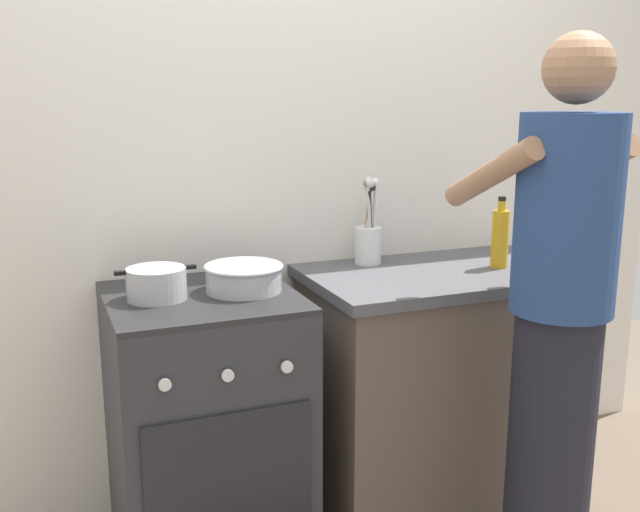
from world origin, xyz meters
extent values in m
cube|color=silver|center=(0.20, 0.50, 1.25)|extent=(3.20, 0.10, 2.50)
cube|color=brown|center=(0.55, 0.15, 0.43)|extent=(0.96, 0.56, 0.86)
cube|color=#4C4C51|center=(0.55, 0.15, 0.88)|extent=(1.00, 0.60, 0.04)
cube|color=#2D2D33|center=(-0.35, 0.15, 0.44)|extent=(0.60, 0.60, 0.88)
cube|color=#232326|center=(-0.35, 0.15, 0.89)|extent=(0.60, 0.60, 0.02)
cube|color=black|center=(-0.35, -0.16, 0.42)|extent=(0.51, 0.01, 0.40)
cylinder|color=silver|center=(-0.53, -0.16, 0.74)|extent=(0.04, 0.01, 0.04)
cylinder|color=silver|center=(-0.35, -0.16, 0.74)|extent=(0.04, 0.01, 0.04)
cylinder|color=silver|center=(-0.17, -0.16, 0.74)|extent=(0.04, 0.01, 0.04)
cylinder|color=#B2B2B7|center=(-0.49, 0.15, 0.95)|extent=(0.19, 0.19, 0.10)
cube|color=black|center=(-0.60, 0.15, 0.99)|extent=(0.04, 0.02, 0.01)
cube|color=black|center=(-0.38, 0.15, 0.99)|extent=(0.04, 0.02, 0.01)
cylinder|color=#B7B7BC|center=(-0.21, 0.14, 0.94)|extent=(0.25, 0.25, 0.09)
torus|color=#B7B7BC|center=(-0.21, 0.14, 0.98)|extent=(0.26, 0.26, 0.01)
cylinder|color=silver|center=(0.34, 0.35, 0.97)|extent=(0.10, 0.10, 0.14)
cylinder|color=black|center=(0.34, 0.34, 1.05)|extent=(0.04, 0.04, 0.26)
sphere|color=black|center=(0.34, 0.34, 1.19)|extent=(0.03, 0.03, 0.03)
cylinder|color=white|center=(0.36, 0.35, 1.06)|extent=(0.01, 0.04, 0.28)
sphere|color=white|center=(0.36, 0.35, 1.21)|extent=(0.03, 0.03, 0.03)
cylinder|color=#B7BABF|center=(0.34, 0.36, 1.05)|extent=(0.07, 0.04, 0.26)
sphere|color=#B7BABF|center=(0.34, 0.36, 1.19)|extent=(0.03, 0.03, 0.03)
cylinder|color=silver|center=(0.34, 0.35, 1.06)|extent=(0.08, 0.02, 0.29)
sphere|color=silver|center=(0.34, 0.35, 1.21)|extent=(0.03, 0.03, 0.03)
cylinder|color=silver|center=(0.34, 0.33, 1.05)|extent=(0.03, 0.01, 0.28)
sphere|color=silver|center=(0.34, 0.33, 1.21)|extent=(0.03, 0.03, 0.03)
cylinder|color=#9E7547|center=(0.33, 0.35, 1.06)|extent=(0.05, 0.04, 0.28)
sphere|color=#9E7547|center=(0.33, 0.35, 1.21)|extent=(0.03, 0.03, 0.03)
cylinder|color=gold|center=(0.76, 0.11, 1.01)|extent=(0.06, 0.06, 0.21)
cylinder|color=gold|center=(0.76, 0.11, 1.13)|extent=(0.03, 0.03, 0.04)
cylinder|color=black|center=(0.76, 0.11, 1.16)|extent=(0.03, 0.03, 0.02)
cylinder|color=black|center=(0.60, -0.43, 0.45)|extent=(0.26, 0.26, 0.90)
cylinder|color=navy|center=(0.60, -0.43, 1.19)|extent=(0.30, 0.30, 0.58)
sphere|color=#A07254|center=(0.60, -0.43, 1.60)|extent=(0.20, 0.20, 0.20)
cylinder|color=#A07254|center=(0.43, -0.29, 1.30)|extent=(0.07, 0.41, 0.24)
cylinder|color=#A07254|center=(0.77, -0.29, 1.30)|extent=(0.07, 0.41, 0.24)
camera|label=1|loc=(-0.84, -2.07, 1.53)|focal=40.59mm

